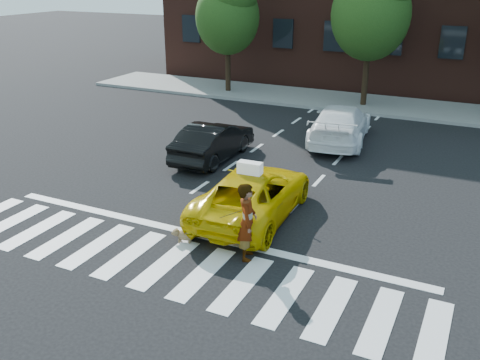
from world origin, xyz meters
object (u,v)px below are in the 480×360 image
Objects in this scene: taxi at (253,194)px; woman at (247,222)px; dog at (183,235)px; white_suv at (340,124)px; tree_mid at (372,5)px; black_sedan at (213,141)px; tree_left at (228,9)px.

woman reaches higher than taxi.
taxi is 2.41m from dog.
woman reaches higher than white_suv.
tree_mid reaches higher than white_suv.
white_suv reaches higher than taxi.
black_sedan reaches higher than taxi.
woman is (8.56, -15.90, -3.49)m from tree_left.
taxi is 2.33m from woman.
white_suv is 8.22× the size of dog.
tree_mid is 1.74× the size of black_sedan.
tree_left is 1.28× the size of white_suv.
dog is at bearing -92.56° from tree_mid.
tree_left is 0.92× the size of tree_mid.
dog is (2.33, -5.91, -0.46)m from black_sedan.
tree_left is at bearing 96.05° from dog.
black_sedan is 7.19m from woman.
tree_mid is at bearing -0.00° from tree_left.
dog is at bearing 68.90° from woman.
woman is 3.08× the size of dog.
black_sedan is (-3.04, -10.00, -4.18)m from tree_mid.
tree_mid is 16.40m from woman.
white_suv reaches higher than dog.
tree_mid reaches higher than dog.
tree_left reaches higher than white_suv.
white_suv is 2.67× the size of woman.
tree_left reaches higher than taxi.
tree_left is 11.58m from black_sedan.
white_suv is (0.48, -6.01, -4.12)m from tree_mid.
tree_mid is 7.30m from white_suv.
tree_left is 7.51m from tree_mid.
black_sedan is 5.32m from white_suv.
black_sedan is at bearing 13.27° from woman.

